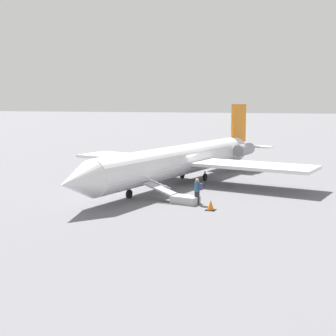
% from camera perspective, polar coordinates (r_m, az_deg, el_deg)
% --- Properties ---
extents(ground_plane, '(600.00, 600.00, 0.00)m').
position_cam_1_polar(ground_plane, '(39.24, 1.57, -1.87)').
color(ground_plane, slate).
extents(airplane_main, '(28.78, 21.92, 6.57)m').
position_cam_1_polar(airplane_main, '(39.74, 2.22, 1.12)').
color(airplane_main, silver).
rests_on(airplane_main, ground).
extents(boarding_stairs, '(1.54, 4.12, 1.66)m').
position_cam_1_polar(boarding_stairs, '(31.51, 1.46, -3.59)').
color(boarding_stairs, '#B2B2B7').
rests_on(boarding_stairs, ground).
extents(passenger, '(0.37, 0.56, 1.74)m').
position_cam_1_polar(passenger, '(30.95, 3.62, -2.62)').
color(passenger, '#23232D').
rests_on(passenger, ground).
extents(traffic_cone_near_stairs, '(0.60, 0.60, 0.66)m').
position_cam_1_polar(traffic_cone_near_stairs, '(29.43, 5.22, -4.56)').
color(traffic_cone_near_stairs, black).
rests_on(traffic_cone_near_stairs, ground).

